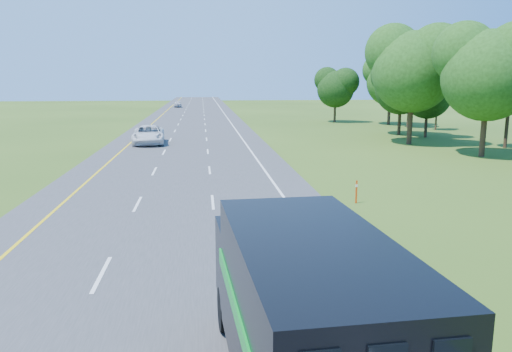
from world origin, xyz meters
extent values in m
cube|color=#38383A|center=(0.00, 50.00, 0.02)|extent=(15.00, 260.00, 0.04)
cube|color=yellow|center=(-5.50, 50.00, 0.04)|extent=(0.15, 260.00, 0.01)
cube|color=white|center=(5.50, 50.00, 0.04)|extent=(0.15, 260.00, 0.01)
cylinder|color=black|center=(1.86, 7.05, 0.58)|extent=(0.40, 1.09, 1.07)
cylinder|color=black|center=(3.90, 7.17, 0.58)|extent=(0.40, 1.09, 1.07)
cube|color=black|center=(2.88, 7.01, 1.75)|extent=(2.48, 1.88, 1.85)
cube|color=black|center=(2.83, 7.91, 2.24)|extent=(2.14, 0.18, 0.58)
cube|color=black|center=(3.08, 3.32, 2.17)|extent=(2.74, 5.77, 2.68)
cube|color=#078522|center=(1.85, 3.25, 2.30)|extent=(0.35, 5.64, 0.29)
cube|color=#078522|center=(4.32, 3.39, 2.30)|extent=(0.35, 5.64, 0.29)
imported|color=silver|center=(-3.67, 43.87, 0.91)|extent=(3.30, 6.45, 1.74)
imported|color=#B2B2B9|center=(-3.90, 110.03, 0.78)|extent=(2.02, 4.44, 1.48)
cube|color=#E33C0B|center=(8.87, 19.17, 0.57)|extent=(0.08, 0.04, 1.14)
cube|color=white|center=(8.87, 19.17, 0.88)|extent=(0.09, 0.05, 0.12)
camera|label=1|loc=(1.36, -4.09, 5.96)|focal=35.00mm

